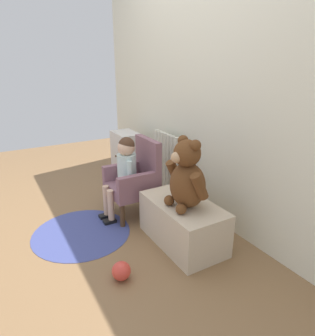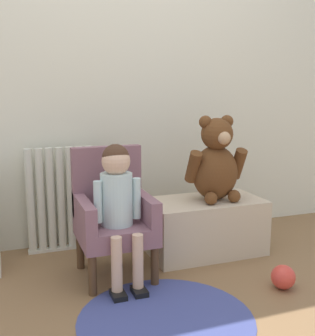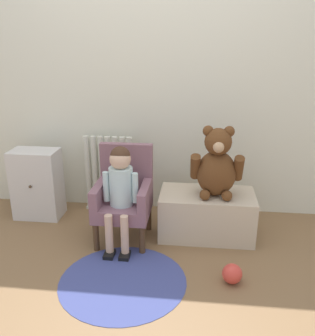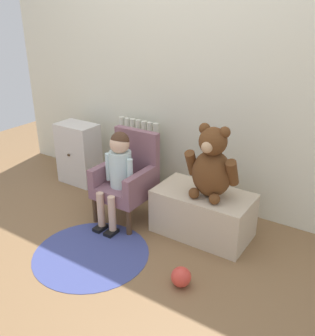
{
  "view_description": "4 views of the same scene",
  "coord_description": "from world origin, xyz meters",
  "px_view_note": "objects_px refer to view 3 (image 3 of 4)",
  "views": [
    {
      "loc": [
        2.14,
        -0.6,
        1.37
      ],
      "look_at": [
        0.16,
        0.54,
        0.54
      ],
      "focal_mm": 32.0,
      "sensor_mm": 36.0,
      "label": 1
    },
    {
      "loc": [
        -0.7,
        -1.69,
        1.03
      ],
      "look_at": [
        0.09,
        0.45,
        0.6
      ],
      "focal_mm": 45.0,
      "sensor_mm": 36.0,
      "label": 2
    },
    {
      "loc": [
        0.38,
        -2.02,
        1.47
      ],
      "look_at": [
        0.09,
        0.52,
        0.56
      ],
      "focal_mm": 40.0,
      "sensor_mm": 36.0,
      "label": 3
    },
    {
      "loc": [
        1.51,
        -1.62,
        1.6
      ],
      "look_at": [
        0.13,
        0.47,
        0.51
      ],
      "focal_mm": 40.0,
      "sensor_mm": 36.0,
      "label": 4
    }
  ],
  "objects_px": {
    "radiator": "(109,174)",
    "child_figure": "(120,183)",
    "toy_ball": "(232,273)",
    "floor_rug": "(123,281)",
    "low_bench": "(206,214)",
    "small_dresser": "(37,184)",
    "child_armchair": "(124,195)",
    "large_teddy_bear": "(217,166)"
  },
  "relations": [
    {
      "from": "floor_rug",
      "to": "toy_ball",
      "type": "height_order",
      "value": "toy_ball"
    },
    {
      "from": "radiator",
      "to": "low_bench",
      "type": "distance_m",
      "value": 0.93
    },
    {
      "from": "small_dresser",
      "to": "child_figure",
      "type": "bearing_deg",
      "value": -25.23
    },
    {
      "from": "child_armchair",
      "to": "child_figure",
      "type": "bearing_deg",
      "value": -90.0
    },
    {
      "from": "small_dresser",
      "to": "floor_rug",
      "type": "bearing_deg",
      "value": -42.88
    },
    {
      "from": "floor_rug",
      "to": "low_bench",
      "type": "bearing_deg",
      "value": 51.61
    },
    {
      "from": "child_figure",
      "to": "floor_rug",
      "type": "bearing_deg",
      "value": -78.09
    },
    {
      "from": "floor_rug",
      "to": "large_teddy_bear",
      "type": "bearing_deg",
      "value": 48.0
    },
    {
      "from": "toy_ball",
      "to": "child_figure",
      "type": "bearing_deg",
      "value": 153.97
    },
    {
      "from": "small_dresser",
      "to": "child_armchair",
      "type": "distance_m",
      "value": 0.84
    },
    {
      "from": "radiator",
      "to": "child_figure",
      "type": "height_order",
      "value": "child_figure"
    },
    {
      "from": "child_armchair",
      "to": "low_bench",
      "type": "height_order",
      "value": "child_armchair"
    },
    {
      "from": "radiator",
      "to": "floor_rug",
      "type": "height_order",
      "value": "radiator"
    },
    {
      "from": "large_teddy_bear",
      "to": "radiator",
      "type": "bearing_deg",
      "value": 157.42
    },
    {
      "from": "low_bench",
      "to": "radiator",
      "type": "bearing_deg",
      "value": 157.0
    },
    {
      "from": "child_figure",
      "to": "low_bench",
      "type": "relative_size",
      "value": 1.05
    },
    {
      "from": "child_armchair",
      "to": "floor_rug",
      "type": "relative_size",
      "value": 0.88
    },
    {
      "from": "radiator",
      "to": "small_dresser",
      "type": "xyz_separation_m",
      "value": [
        -0.57,
        -0.19,
        -0.04
      ]
    },
    {
      "from": "low_bench",
      "to": "toy_ball",
      "type": "relative_size",
      "value": 5.62
    },
    {
      "from": "small_dresser",
      "to": "floor_rug",
      "type": "height_order",
      "value": "small_dresser"
    },
    {
      "from": "radiator",
      "to": "toy_ball",
      "type": "bearing_deg",
      "value": -43.4
    },
    {
      "from": "floor_rug",
      "to": "child_figure",
      "type": "bearing_deg",
      "value": 101.91
    },
    {
      "from": "small_dresser",
      "to": "child_figure",
      "type": "distance_m",
      "value": 0.9
    },
    {
      "from": "child_armchair",
      "to": "floor_rug",
      "type": "xyz_separation_m",
      "value": [
        0.1,
        -0.57,
        -0.34
      ]
    },
    {
      "from": "toy_ball",
      "to": "child_armchair",
      "type": "bearing_deg",
      "value": 147.64
    },
    {
      "from": "low_bench",
      "to": "floor_rug",
      "type": "relative_size",
      "value": 0.88
    },
    {
      "from": "small_dresser",
      "to": "toy_ball",
      "type": "distance_m",
      "value": 1.76
    },
    {
      "from": "radiator",
      "to": "large_teddy_bear",
      "type": "bearing_deg",
      "value": -22.58
    },
    {
      "from": "child_figure",
      "to": "large_teddy_bear",
      "type": "bearing_deg",
      "value": 15.93
    },
    {
      "from": "large_teddy_bear",
      "to": "floor_rug",
      "type": "xyz_separation_m",
      "value": [
        -0.58,
        -0.64,
        -0.57
      ]
    },
    {
      "from": "radiator",
      "to": "small_dresser",
      "type": "distance_m",
      "value": 0.6
    },
    {
      "from": "radiator",
      "to": "child_figure",
      "type": "xyz_separation_m",
      "value": [
        0.22,
        -0.57,
        0.16
      ]
    },
    {
      "from": "radiator",
      "to": "child_figure",
      "type": "bearing_deg",
      "value": -68.47
    },
    {
      "from": "floor_rug",
      "to": "radiator",
      "type": "bearing_deg",
      "value": 107.39
    },
    {
      "from": "small_dresser",
      "to": "large_teddy_bear",
      "type": "relative_size",
      "value": 1.11
    },
    {
      "from": "child_armchair",
      "to": "toy_ball",
      "type": "height_order",
      "value": "child_armchair"
    },
    {
      "from": "low_bench",
      "to": "large_teddy_bear",
      "type": "bearing_deg",
      "value": -16.1
    },
    {
      "from": "radiator",
      "to": "small_dresser",
      "type": "relative_size",
      "value": 1.14
    },
    {
      "from": "toy_ball",
      "to": "low_bench",
      "type": "bearing_deg",
      "value": 105.06
    },
    {
      "from": "child_armchair",
      "to": "small_dresser",
      "type": "bearing_deg",
      "value": 161.79
    },
    {
      "from": "child_figure",
      "to": "toy_ball",
      "type": "relative_size",
      "value": 5.88
    },
    {
      "from": "child_figure",
      "to": "large_teddy_bear",
      "type": "xyz_separation_m",
      "value": [
        0.68,
        0.19,
        0.09
      ]
    }
  ]
}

